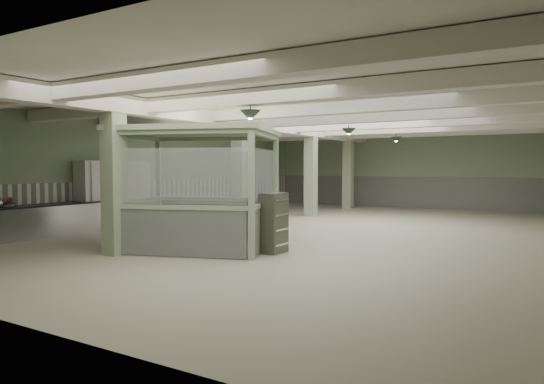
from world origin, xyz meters
The scene contains 28 objects.
floor centered at (0.00, 0.00, 0.00)m, with size 20.00×20.00×0.00m, color beige.
ceiling centered at (0.00, 0.00, 3.60)m, with size 14.00×20.00×0.02m, color white.
wall_back centered at (0.00, 10.00, 1.80)m, with size 14.00×0.02×3.60m, color #92A584.
wall_front centered at (0.00, -10.00, 1.80)m, with size 14.00×0.02×3.60m, color #92A584.
wall_left centered at (-7.00, 0.00, 1.80)m, with size 0.02×20.00×3.60m, color #92A584.
wainscot_left centered at (-6.97, 0.00, 0.75)m, with size 0.05×19.90×1.50m, color white.
wainscot_back centered at (0.00, 9.97, 0.75)m, with size 13.90×0.05×1.50m, color white.
girder centered at (-2.50, 0.00, 3.38)m, with size 0.45×19.90×0.40m, color silver.
beam_a centered at (0.00, -7.50, 3.42)m, with size 13.90×0.35×0.32m, color silver.
beam_b centered at (0.00, -5.00, 3.42)m, with size 13.90×0.35×0.32m, color silver.
beam_c centered at (0.00, -2.50, 3.42)m, with size 13.90×0.35×0.32m, color silver.
beam_d centered at (0.00, 0.00, 3.42)m, with size 13.90×0.35×0.32m, color silver.
beam_e centered at (0.00, 2.50, 3.42)m, with size 13.90×0.35×0.32m, color silver.
beam_f centered at (0.00, 5.00, 3.42)m, with size 13.90×0.35×0.32m, color silver.
beam_g centered at (0.00, 7.50, 3.42)m, with size 13.90×0.35×0.32m, color silver.
column_a centered at (-2.50, -6.00, 1.80)m, with size 0.42×0.42×3.60m, color #9CAE8C.
column_b centered at (-2.50, -1.00, 1.80)m, with size 0.42×0.42×3.60m, color #9CAE8C.
column_c centered at (-2.50, 4.00, 1.80)m, with size 0.42×0.42×3.60m, color #9CAE8C.
column_d centered at (-2.50, 8.00, 1.80)m, with size 0.42×0.42×3.60m, color #9CAE8C.
pendant_front centered at (0.50, -5.00, 3.05)m, with size 0.44×0.44×0.22m, color #28362B.
pendant_mid centered at (0.50, 0.50, 3.05)m, with size 0.44×0.44×0.22m, color #28362B.
pendant_back centered at (0.50, 5.50, 3.05)m, with size 0.44×0.44×0.22m, color #28362B.
prep_counter centered at (-6.54, -5.48, 0.46)m, with size 0.90×5.17×0.91m.
pitcher_near centered at (-6.59, -6.24, 1.04)m, with size 0.19×0.22×0.28m, color silver, non-canonical shape.
veg_colander centered at (-6.64, -6.06, 1.01)m, with size 0.50×0.50×0.23m, color #3A393E, non-canonical shape.
walkin_cooler centered at (-6.62, -2.55, 1.08)m, with size 0.95×2.35×2.15m.
guard_booth centered at (-1.53, -4.23, 1.93)m, with size 4.41×4.07×2.91m.
filing_cabinet centered at (0.45, -3.97, 0.69)m, with size 0.45×0.64×1.38m, color #565B4C.
Camera 1 is at (6.08, -13.52, 1.98)m, focal length 32.00 mm.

